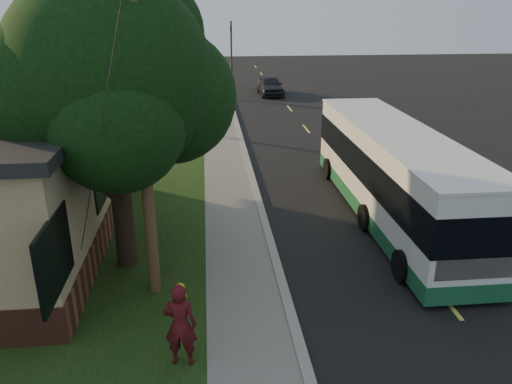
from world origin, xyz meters
The scene contains 15 objects.
ground centered at (0.00, 0.00, 0.00)m, with size 120.00×120.00×0.00m, color black.
road centered at (4.00, 10.00, 0.01)m, with size 8.00×80.00×0.01m, color black.
curb centered at (0.00, 10.00, 0.06)m, with size 0.25×80.00×0.12m, color gray.
sidewalk centered at (-1.00, 10.00, 0.04)m, with size 2.00×80.00×0.08m, color slate.
grass_verge centered at (-4.50, 10.00, 0.04)m, with size 5.00×80.00×0.07m, color black.
fire_hydrant centered at (-2.60, 0.00, 0.43)m, with size 0.32×0.32×0.74m.
utility_pole centered at (-3.31, 0.99, 4.63)m, with size 2.86×3.21×9.07m.
leafy_tree centered at (-4.17, 2.65, 5.17)m, with size 6.30×6.00×7.80m.
bare_tree_near centered at (-3.50, 18.00, 2.15)m, with size 1.38×1.21×4.31m.
bare_tree_far centered at (-3.00, 30.00, 2.00)m, with size 1.38×1.21×4.03m.
traffic_signal centered at (0.50, 34.00, 3.16)m, with size 0.18×0.22×5.50m.
transit_bus centered at (4.40, 5.08, 1.65)m, with size 2.63×11.41×3.09m.
skateboarder centered at (-2.50, -1.87, 0.99)m, with size 0.67×0.44×1.84m, color #480E13.
dumpster centered at (-9.06, 6.62, 0.78)m, with size 1.75×1.43×1.47m.
distant_car centered at (3.33, 29.64, 0.76)m, with size 1.80×4.46×1.52m, color black.
Camera 1 is at (-1.83, -10.33, 7.04)m, focal length 35.00 mm.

